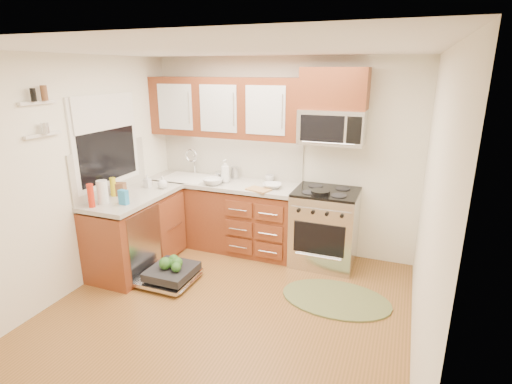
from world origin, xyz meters
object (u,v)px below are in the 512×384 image
at_px(range, 325,227).
at_px(paper_towel_roll, 103,192).
at_px(rug, 336,299).
at_px(upper_cabinets, 224,107).
at_px(bowl_b, 213,182).
at_px(microwave, 332,127).
at_px(cutting_board, 258,190).
at_px(skillet, 320,192).
at_px(sink, 187,186).
at_px(dishwasher, 169,274).
at_px(cup, 270,178).
at_px(bowl_a, 272,186).
at_px(stock_pot, 221,176).

distance_m(range, paper_towel_roll, 2.63).
bearing_deg(rug, paper_towel_roll, -169.32).
distance_m(upper_cabinets, bowl_b, 0.97).
bearing_deg(microwave, cutting_board, -157.55).
xyz_separation_m(skillet, bowl_b, (-1.39, -0.03, -0.01)).
bearing_deg(sink, dishwasher, -70.80).
distance_m(bowl_b, cup, 0.75).
bearing_deg(rug, sink, 160.43).
xyz_separation_m(rug, bowl_a, (-0.99, 0.76, 0.94)).
relative_size(rug, paper_towel_roll, 4.42).
xyz_separation_m(sink, cutting_board, (1.13, -0.20, 0.14)).
xyz_separation_m(range, sink, (-1.93, -0.01, 0.33)).
distance_m(stock_pot, paper_towel_roll, 1.58).
relative_size(upper_cabinets, paper_towel_roll, 7.86).
xyz_separation_m(cutting_board, cup, (-0.00, 0.43, 0.04)).
bearing_deg(upper_cabinets, sink, -163.55).
distance_m(rug, bowl_b, 2.09).
xyz_separation_m(rug, cup, (-1.12, 1.03, 0.96)).
bearing_deg(bowl_a, dishwasher, -128.71).
distance_m(microwave, cup, 1.09).
bearing_deg(stock_pot, rug, -26.96).
relative_size(dishwasher, bowl_b, 2.78).
xyz_separation_m(sink, bowl_a, (1.25, -0.04, 0.15)).
distance_m(microwave, dishwasher, 2.55).
bearing_deg(bowl_a, upper_cabinets, 164.85).
distance_m(microwave, bowl_a, 1.02).
bearing_deg(stock_pot, microwave, 1.35).
bearing_deg(skillet, sink, 175.76).
bearing_deg(bowl_b, cutting_board, -2.69).
bearing_deg(cup, bowl_a, -64.98).
bearing_deg(sink, bowl_a, -1.93).
relative_size(range, sink, 1.53).
bearing_deg(stock_pot, dishwasher, -94.54).
xyz_separation_m(sink, bowl_b, (0.49, -0.17, 0.16)).
relative_size(upper_cabinets, stock_pot, 11.60).
xyz_separation_m(upper_cabinets, stock_pot, (-0.04, -0.06, -0.90)).
relative_size(bowl_a, bowl_b, 0.93).
height_order(sink, rug, sink).
xyz_separation_m(microwave, stock_pot, (-1.44, -0.03, -0.72)).
xyz_separation_m(stock_pot, paper_towel_roll, (-0.78, -1.37, 0.08)).
xyz_separation_m(rug, paper_towel_roll, (-2.54, -0.48, 1.05)).
bearing_deg(rug, range, 111.18).
relative_size(upper_cabinets, sink, 3.31).
height_order(sink, bowl_b, bowl_b).
distance_m(range, cup, 0.97).
distance_m(upper_cabinets, paper_towel_roll, 1.84).
bearing_deg(bowl_b, cup, 32.27).
distance_m(rug, bowl_a, 1.56).
bearing_deg(bowl_a, range, 4.43).
bearing_deg(cup, rug, -42.63).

